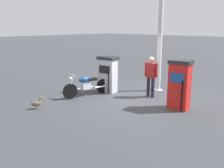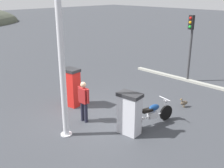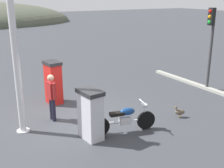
% 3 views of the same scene
% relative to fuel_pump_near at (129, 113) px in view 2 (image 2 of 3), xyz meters
% --- Properties ---
extents(ground_plane, '(120.00, 120.00, 0.00)m').
position_rel_fuel_pump_near_xyz_m(ground_plane, '(0.05, 1.67, -0.77)').
color(ground_plane, '#383A3F').
extents(fuel_pump_near, '(0.61, 0.88, 1.51)m').
position_rel_fuel_pump_near_xyz_m(fuel_pump_near, '(0.00, 0.00, 0.00)').
color(fuel_pump_near, silver).
rests_on(fuel_pump_near, ground).
extents(fuel_pump_far, '(0.60, 0.79, 1.67)m').
position_rel_fuel_pump_near_xyz_m(fuel_pump_far, '(-0.00, 3.34, 0.08)').
color(fuel_pump_far, red).
rests_on(fuel_pump_far, ground).
extents(motorcycle_near_pump, '(2.09, 0.71, 0.94)m').
position_rel_fuel_pump_near_xyz_m(motorcycle_near_pump, '(1.07, -0.17, -0.32)').
color(motorcycle_near_pump, black).
rests_on(motorcycle_near_pump, ground).
extents(attendant_person, '(0.23, 0.58, 1.61)m').
position_rel_fuel_pump_near_xyz_m(attendant_person, '(-0.57, 1.79, 0.15)').
color(attendant_person, '#1E1E2D').
rests_on(attendant_person, ground).
extents(wandering_duck, '(0.42, 0.29, 0.43)m').
position_rel_fuel_pump_near_xyz_m(wandering_duck, '(3.33, -0.17, -0.56)').
color(wandering_duck, brown).
rests_on(wandering_duck, ground).
extents(roadside_traffic_light, '(0.38, 0.25, 3.58)m').
position_rel_fuel_pump_near_xyz_m(roadside_traffic_light, '(6.47, 1.57, 1.68)').
color(roadside_traffic_light, '#38383A').
rests_on(roadside_traffic_light, ground).
extents(canopy_support_pole, '(0.40, 0.40, 4.57)m').
position_rel_fuel_pump_near_xyz_m(canopy_support_pole, '(-1.66, 1.44, 1.44)').
color(canopy_support_pole, silver).
rests_on(canopy_support_pole, ground).
extents(road_edge_kerb, '(0.39, 6.59, 0.12)m').
position_rel_fuel_pump_near_xyz_m(road_edge_kerb, '(6.50, 1.67, -0.71)').
color(road_edge_kerb, '#9E9E93').
rests_on(road_edge_kerb, ground).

